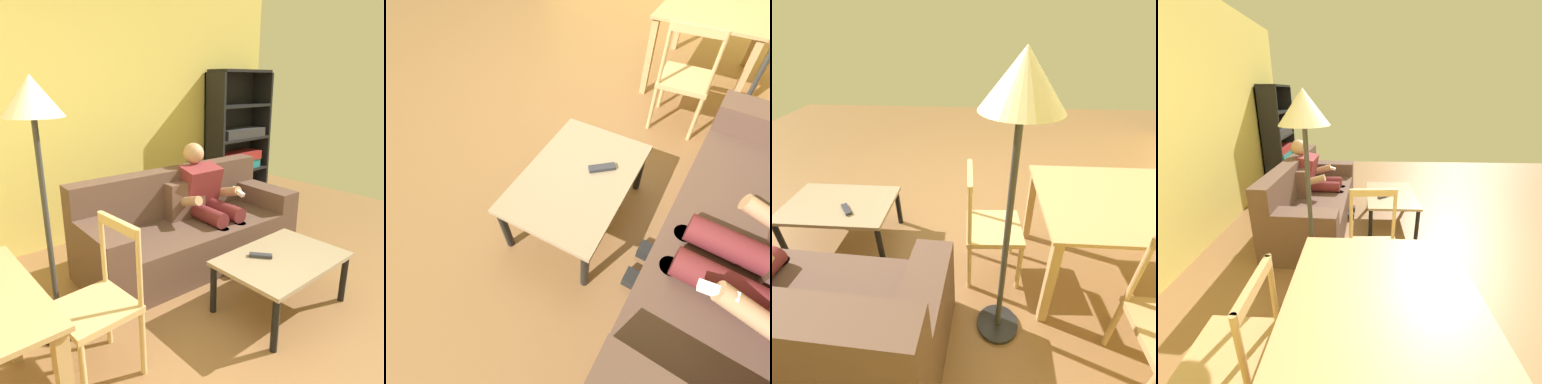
# 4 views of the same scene
# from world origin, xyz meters

# --- Properties ---
(ground_plane) EXTENTS (9.06, 9.06, 0.00)m
(ground_plane) POSITION_xyz_m (0.00, 0.00, 0.00)
(ground_plane) COLOR brown
(coffee_table) EXTENTS (0.96, 0.65, 0.42)m
(coffee_table) POSITION_xyz_m (1.22, 0.48, 0.37)
(coffee_table) COLOR gray
(coffee_table) RESTS_ON ground_plane
(tv_remote) EXTENTS (0.14, 0.16, 0.02)m
(tv_remote) POSITION_xyz_m (1.10, 0.59, 0.43)
(tv_remote) COLOR #2D2D38
(tv_remote) RESTS_ON coffee_table
(dining_table) EXTENTS (1.25, 0.97, 0.76)m
(dining_table) POSITION_xyz_m (-1.09, 0.77, 0.65)
(dining_table) COLOR tan
(dining_table) RESTS_ON ground_plane
(dining_chair_facing_couch) EXTENTS (0.44, 0.44, 0.94)m
(dining_chair_facing_couch) POSITION_xyz_m (-0.13, 0.77, 0.46)
(dining_chair_facing_couch) COLOR tan
(dining_chair_facing_couch) RESTS_ON ground_plane
(floor_lamp) EXTENTS (0.36, 0.36, 1.73)m
(floor_lamp) POSITION_xyz_m (-0.20, 1.29, 1.46)
(floor_lamp) COLOR black
(floor_lamp) RESTS_ON ground_plane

